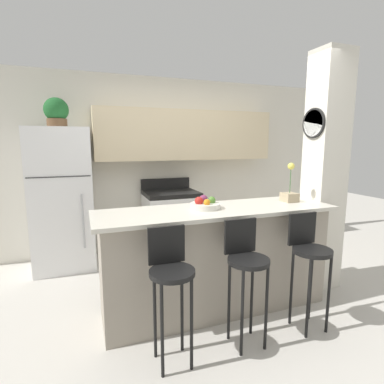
% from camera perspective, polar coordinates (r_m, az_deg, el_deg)
% --- Properties ---
extents(ground_plane, '(14.00, 14.00, 0.00)m').
position_cam_1_polar(ground_plane, '(3.17, 4.60, -21.03)').
color(ground_plane, beige).
extents(wall_back, '(5.60, 0.38, 2.55)m').
position_cam_1_polar(wall_back, '(4.57, -3.77, 7.55)').
color(wall_back, silver).
rests_on(wall_back, ground_plane).
extents(pillar_right, '(0.38, 0.32, 2.55)m').
position_cam_1_polar(pillar_right, '(3.57, 23.90, 3.38)').
color(pillar_right, silver).
rests_on(pillar_right, ground_plane).
extents(counter_bar, '(2.26, 0.66, 1.00)m').
position_cam_1_polar(counter_bar, '(2.95, 4.73, -12.55)').
color(counter_bar, gray).
rests_on(counter_bar, ground_plane).
extents(refrigerator, '(0.73, 0.68, 1.79)m').
position_cam_1_polar(refrigerator, '(4.14, -23.44, -1.29)').
color(refrigerator, white).
rests_on(refrigerator, ground_plane).
extents(stove_range, '(0.75, 0.63, 1.07)m').
position_cam_1_polar(stove_range, '(4.42, -3.97, -5.66)').
color(stove_range, white).
rests_on(stove_range, ground_plane).
extents(bar_stool_left, '(0.33, 0.33, 1.00)m').
position_cam_1_polar(bar_stool_left, '(2.22, -4.07, -15.60)').
color(bar_stool_left, black).
rests_on(bar_stool_left, ground_plane).
extents(bar_stool_mid, '(0.33, 0.33, 1.00)m').
position_cam_1_polar(bar_stool_mid, '(2.45, 10.26, -13.30)').
color(bar_stool_mid, black).
rests_on(bar_stool_mid, ground_plane).
extents(bar_stool_right, '(0.33, 0.33, 1.00)m').
position_cam_1_polar(bar_stool_right, '(2.79, 21.39, -10.91)').
color(bar_stool_right, black).
rests_on(bar_stool_right, ground_plane).
extents(potted_plant_on_fridge, '(0.29, 0.29, 0.36)m').
position_cam_1_polar(potted_plant_on_fridge, '(4.10, -24.43, 13.67)').
color(potted_plant_on_fridge, brown).
rests_on(potted_plant_on_fridge, refrigerator).
extents(orchid_vase, '(0.14, 0.14, 0.40)m').
position_cam_1_polar(orchid_vase, '(3.26, 18.12, -0.09)').
color(orchid_vase, tan).
rests_on(orchid_vase, counter_bar).
extents(fruit_bowl, '(0.28, 0.28, 0.12)m').
position_cam_1_polar(fruit_bowl, '(2.79, 2.49, -2.34)').
color(fruit_bowl, silver).
rests_on(fruit_bowl, counter_bar).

